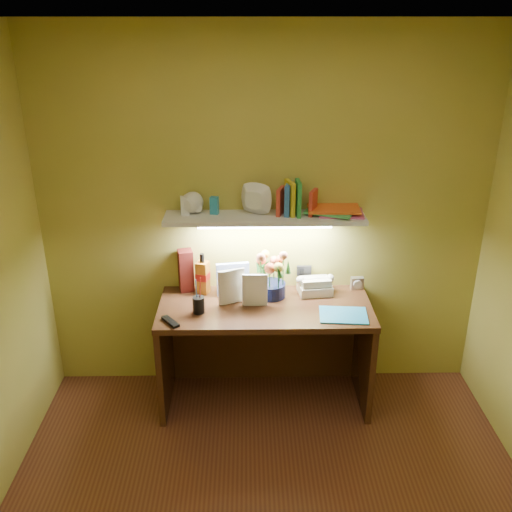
{
  "coord_description": "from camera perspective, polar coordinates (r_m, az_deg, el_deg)",
  "views": [
    {
      "loc": [
        -0.12,
        -2.1,
        2.53
      ],
      "look_at": [
        -0.06,
        1.35,
        1.04
      ],
      "focal_mm": 40.0,
      "sensor_mm": 36.0,
      "label": 1
    }
  ],
  "objects": [
    {
      "name": "whisky_bottle",
      "position": [
        3.88,
        -5.36,
        -1.73
      ],
      "size": [
        0.1,
        0.1,
        0.29
      ],
      "primitive_type": null,
      "rotation": [
        0.0,
        0.0,
        -0.32
      ],
      "color": "#A65A16",
      "rests_on": "desk"
    },
    {
      "name": "tv_remote",
      "position": [
        3.6,
        -8.56,
        -6.5
      ],
      "size": [
        0.13,
        0.15,
        0.02
      ],
      "primitive_type": "cube",
      "rotation": [
        0.0,
        0.0,
        0.64
      ],
      "color": "black",
      "rests_on": "desk"
    },
    {
      "name": "whisky_box",
      "position": [
        3.93,
        -7.02,
        -1.44
      ],
      "size": [
        0.12,
        0.12,
        0.3
      ],
      "primitive_type": "cube",
      "rotation": [
        0.0,
        0.0,
        0.26
      ],
      "color": "#531510",
      "rests_on": "desk"
    },
    {
      "name": "wall_shelf",
      "position": [
        3.69,
        0.92,
        4.45
      ],
      "size": [
        1.3,
        0.34,
        0.26
      ],
      "color": "silver",
      "rests_on": "ground"
    },
    {
      "name": "desk_clock",
      "position": [
        4.02,
        10.07,
        -2.68
      ],
      "size": [
        0.09,
        0.05,
        0.09
      ],
      "primitive_type": "cube",
      "rotation": [
        0.0,
        0.0,
        0.08
      ],
      "color": "silver",
      "rests_on": "desk"
    },
    {
      "name": "blue_folder",
      "position": [
        3.68,
        8.72,
        -5.86
      ],
      "size": [
        0.32,
        0.25,
        0.01
      ],
      "primitive_type": "cube",
      "rotation": [
        0.0,
        0.0,
        -0.09
      ],
      "color": "#268AC2",
      "rests_on": "desk"
    },
    {
      "name": "desk",
      "position": [
        3.95,
        0.88,
        -9.8
      ],
      "size": [
        1.4,
        0.6,
        0.75
      ],
      "primitive_type": "cube",
      "color": "#321A0D",
      "rests_on": "ground"
    },
    {
      "name": "pen_cup",
      "position": [
        3.65,
        -5.78,
        -4.35
      ],
      "size": [
        0.1,
        0.1,
        0.19
      ],
      "primitive_type": "cylinder",
      "rotation": [
        0.0,
        0.0,
        0.34
      ],
      "color": "black",
      "rests_on": "desk"
    },
    {
      "name": "telephone",
      "position": [
        3.91,
        5.92,
        -2.83
      ],
      "size": [
        0.24,
        0.19,
        0.13
      ],
      "primitive_type": null,
      "rotation": [
        0.0,
        0.0,
        0.12
      ],
      "color": "beige",
      "rests_on": "desk"
    },
    {
      "name": "flower_bouquet",
      "position": [
        3.81,
        1.56,
        -1.75
      ],
      "size": [
        0.25,
        0.25,
        0.34
      ],
      "primitive_type": null,
      "rotation": [
        0.0,
        0.0,
        0.22
      ],
      "color": "#0D143C",
      "rests_on": "desk"
    },
    {
      "name": "desk_book_b",
      "position": [
        3.71,
        -1.39,
        -3.42
      ],
      "size": [
        0.17,
        0.03,
        0.23
      ],
      "primitive_type": "imported",
      "rotation": [
        0.0,
        0.0,
        -0.05
      ],
      "color": "silver",
      "rests_on": "desk"
    },
    {
      "name": "desk_book_a",
      "position": [
        3.71,
        -3.8,
        -3.3
      ],
      "size": [
        0.18,
        0.08,
        0.24
      ],
      "primitive_type": "imported",
      "rotation": [
        0.0,
        0.0,
        0.31
      ],
      "color": "silver",
      "rests_on": "desk"
    },
    {
      "name": "art_card",
      "position": [
        3.86,
        -2.32,
        -2.32
      ],
      "size": [
        0.23,
        0.08,
        0.22
      ],
      "primitive_type": null,
      "rotation": [
        0.0,
        0.0,
        0.15
      ],
      "color": "white",
      "rests_on": "desk"
    }
  ]
}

